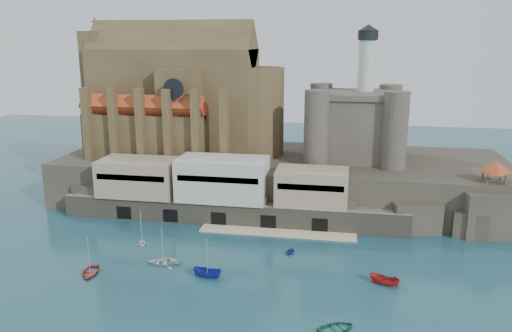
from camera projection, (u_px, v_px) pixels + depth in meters
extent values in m
plane|color=#17414E|center=(249.00, 274.00, 78.95)|extent=(300.00, 300.00, 0.00)
cube|color=#2C2821|center=(282.00, 177.00, 115.88)|extent=(100.00, 34.00, 10.00)
cube|color=#2C2821|center=(97.00, 198.00, 107.16)|extent=(9.00, 5.00, 6.00)
cube|color=#2C2821|center=(168.00, 202.00, 104.41)|extent=(9.00, 5.00, 6.00)
cube|color=#2C2821|center=(247.00, 207.00, 101.49)|extent=(9.00, 5.00, 6.00)
cube|color=#2C2821|center=(331.00, 212.00, 98.57)|extent=(9.00, 5.00, 6.00)
cube|color=#2C2821|center=(415.00, 217.00, 95.83)|extent=(9.00, 5.00, 6.00)
cube|color=#6B6556|center=(232.00, 211.00, 101.24)|extent=(70.00, 6.00, 4.50)
cube|color=beige|center=(277.00, 232.00, 95.74)|extent=(30.00, 4.00, 0.40)
cube|color=black|center=(124.00, 212.00, 102.41)|extent=(3.00, 0.40, 2.60)
cube|color=black|center=(171.00, 215.00, 100.69)|extent=(3.00, 0.40, 2.60)
cube|color=black|center=(219.00, 218.00, 98.97)|extent=(3.00, 0.40, 2.60)
cube|color=black|center=(268.00, 222.00, 97.26)|extent=(3.00, 0.40, 2.60)
cube|color=black|center=(320.00, 225.00, 95.54)|extent=(3.00, 0.40, 2.60)
cube|color=gray|center=(139.00, 177.00, 104.15)|extent=(16.00, 9.00, 7.50)
cube|color=#BCB6AE|center=(223.00, 179.00, 100.94)|extent=(18.00, 9.00, 8.50)
cube|color=gray|center=(312.00, 187.00, 98.03)|extent=(14.00, 8.00, 7.00)
cube|color=#4A3B22|center=(175.00, 101.00, 118.07)|extent=(38.00, 14.00, 24.00)
cube|color=#4A3B22|center=(173.00, 49.00, 115.12)|extent=(38.00, 13.01, 13.01)
cylinder|color=#4A3B22|center=(254.00, 111.00, 115.30)|extent=(14.00, 14.00, 20.00)
cube|color=#4A3B22|center=(192.00, 110.00, 117.88)|extent=(10.00, 20.00, 20.00)
cube|color=#4A3B22|center=(145.00, 137.00, 111.42)|extent=(28.00, 5.00, 10.00)
cube|color=#4A3B22|center=(174.00, 123.00, 129.54)|extent=(28.00, 5.00, 10.00)
cube|color=#A73D1C|center=(143.00, 107.00, 109.80)|extent=(28.00, 5.66, 5.66)
cube|color=#A73D1C|center=(172.00, 98.00, 127.92)|extent=(28.00, 5.66, 5.66)
cube|color=#4A3B22|center=(100.00, 91.00, 120.84)|extent=(4.00, 10.00, 28.00)
cylinder|color=black|center=(173.00, 89.00, 104.91)|extent=(4.40, 0.30, 4.40)
cube|color=#4A3B22|center=(88.00, 124.00, 109.88)|extent=(1.60, 2.20, 16.00)
cube|color=#4A3B22|center=(114.00, 125.00, 108.81)|extent=(1.60, 2.20, 16.00)
cube|color=#4A3B22|center=(141.00, 126.00, 107.75)|extent=(1.60, 2.20, 16.00)
cube|color=#4A3B22|center=(168.00, 127.00, 106.69)|extent=(1.60, 2.20, 16.00)
cube|color=#4A3B22|center=(196.00, 128.00, 105.62)|extent=(1.60, 2.20, 16.00)
cube|color=#4A3B22|center=(224.00, 128.00, 104.56)|extent=(1.60, 2.20, 16.00)
cube|color=#453E36|center=(354.00, 128.00, 111.14)|extent=(16.00, 16.00, 14.00)
cube|color=#453E36|center=(356.00, 94.00, 109.32)|extent=(17.00, 17.00, 1.20)
cylinder|color=#453E36|center=(316.00, 128.00, 104.63)|extent=(5.20, 5.20, 16.00)
cylinder|color=#453E36|center=(395.00, 131.00, 101.89)|extent=(5.20, 5.20, 16.00)
cylinder|color=#453E36|center=(320.00, 117.00, 119.90)|extent=(5.20, 5.20, 16.00)
cylinder|color=#453E36|center=(389.00, 119.00, 117.15)|extent=(5.20, 5.20, 16.00)
cylinder|color=silver|center=(366.00, 68.00, 109.51)|extent=(3.60, 3.60, 12.00)
cylinder|color=black|center=(368.00, 35.00, 107.78)|extent=(4.40, 4.40, 2.00)
cone|color=black|center=(369.00, 28.00, 107.39)|extent=(4.60, 4.60, 1.40)
cube|color=#2C2821|center=(490.00, 210.00, 95.48)|extent=(12.00, 10.00, 8.70)
cube|color=#2C2821|center=(471.00, 224.00, 93.76)|extent=(6.00, 5.00, 5.00)
cube|color=#4A3B22|center=(493.00, 188.00, 94.37)|extent=(4.20, 4.20, 0.30)
cylinder|color=#4A3B22|center=(487.00, 182.00, 92.76)|extent=(0.36, 0.36, 3.20)
cylinder|color=#4A3B22|center=(505.00, 183.00, 92.21)|extent=(0.36, 0.36, 3.20)
cylinder|color=#4A3B22|center=(482.00, 178.00, 95.82)|extent=(0.36, 0.36, 3.20)
cylinder|color=#4A3B22|center=(500.00, 179.00, 95.27)|extent=(0.36, 0.36, 3.20)
pyramid|color=#A73D1C|center=(495.00, 167.00, 93.35)|extent=(6.40, 6.40, 2.20)
imported|color=#AE2116|center=(90.00, 274.00, 79.09)|extent=(3.83, 1.92, 5.16)
imported|color=#1C229F|center=(207.00, 277.00, 78.09)|extent=(2.10, 2.06, 4.81)
imported|color=#1D653E|center=(336.00, 330.00, 63.82)|extent=(2.92, 3.62, 5.11)
imported|color=white|center=(142.00, 245.00, 90.35)|extent=(2.91, 2.38, 2.92)
imported|color=#AE1F1D|center=(384.00, 284.00, 75.67)|extent=(2.21, 2.18, 4.64)
imported|color=silver|center=(163.00, 263.00, 82.76)|extent=(1.57, 4.06, 5.54)
imported|color=navy|center=(290.00, 253.00, 86.74)|extent=(2.67, 2.11, 2.70)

